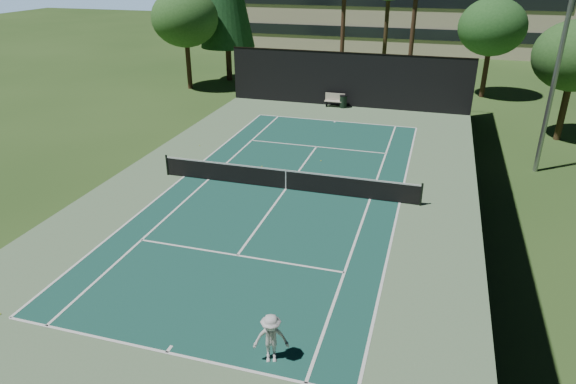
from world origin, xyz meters
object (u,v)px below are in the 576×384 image
Objects in this scene: tennis_ball_c at (321,161)px; trash_bin at (343,101)px; park_bench at (335,100)px; tennis_net at (286,179)px; tennis_ball_d at (200,146)px; player at (271,339)px; tennis_ball_a at (0,314)px; tennis_ball_b at (262,166)px.

tennis_ball_c is 0.07× the size of trash_bin.
park_bench is 1.59× the size of trash_bin.
tennis_net reaches higher than tennis_ball_d.
player is (2.97, -11.32, 0.21)m from tennis_net.
tennis_ball_a is 0.06× the size of trash_bin.
tennis_ball_d is at bearing 92.99° from tennis_ball_a.
tennis_net is 15.51m from trash_bin.
tennis_ball_d is (-0.86, 16.41, -0.00)m from tennis_ball_a.
tennis_ball_c is at bearing 79.80° from player.
tennis_net is 222.40× the size of tennis_ball_d.
tennis_ball_a is 27.89m from park_bench.
park_bench reaches higher than tennis_ball_c.
player is 8.93m from tennis_ball_a.
player is 27.01m from trash_bin.
park_bench reaches higher than tennis_ball_a.
tennis_ball_b reaches higher than tennis_ball_a.
tennis_ball_c is at bearing 31.09° from tennis_ball_b.
tennis_net is 183.90× the size of tennis_ball_c.
trash_bin is (1.92, 13.08, 0.45)m from tennis_ball_b.
tennis_ball_c is (6.71, 15.98, 0.01)m from tennis_ball_a.
player is 26.15× the size of tennis_ball_a.
park_bench is (5.96, 11.00, 0.52)m from tennis_ball_d.
tennis_ball_b is at bearing -148.91° from tennis_ball_c.
park_bench is (5.10, 27.41, 0.52)m from tennis_ball_a.
trash_bin is (6.62, 10.93, 0.45)m from tennis_ball_d.
player is at bearing -83.37° from trash_bin.
tennis_ball_d is at bearing 103.28° from player.
tennis_net is 193.80× the size of tennis_ball_b.
tennis_ball_c reaches higher than tennis_ball_d.
tennis_net is 4.27m from tennis_ball_c.
player is 26.59× the size of tennis_ball_d.
tennis_ball_a is 0.84× the size of tennis_ball_c.
player reaches higher than trash_bin.
tennis_net reaches higher than trash_bin.
tennis_ball_b is 13.23m from trash_bin.
park_bench is at bearing 84.52° from tennis_ball_b.
tennis_ball_c is 1.21× the size of tennis_ball_d.
tennis_ball_a is at bearing -100.54° from park_bench.
tennis_net reaches higher than tennis_ball_b.
park_bench is (-1.61, 11.43, 0.51)m from tennis_ball_c.
tennis_ball_c is at bearing -82.00° from park_bench.
tennis_ball_a and tennis_ball_d have the same top height.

